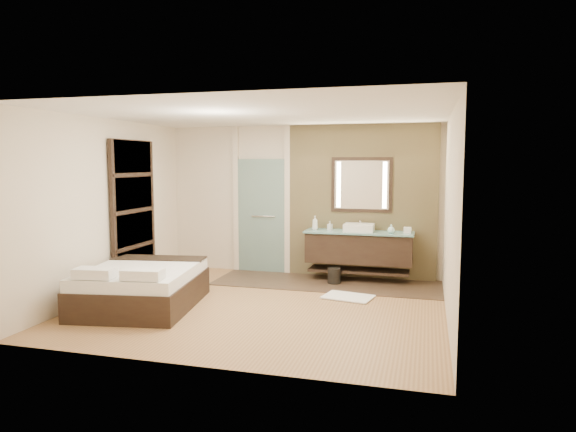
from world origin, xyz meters
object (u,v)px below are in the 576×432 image
(mirror_unit, at_px, (362,185))
(vanity, at_px, (359,248))
(bed, at_px, (142,287))
(waste_bin, at_px, (334,276))

(mirror_unit, bearing_deg, vanity, -90.00)
(vanity, xyz_separation_m, mirror_unit, (0.00, 0.24, 1.07))
(bed, xyz_separation_m, waste_bin, (2.38, 2.07, -0.16))
(bed, height_order, waste_bin, bed)
(vanity, bearing_deg, mirror_unit, 90.00)
(mirror_unit, xyz_separation_m, waste_bin, (-0.37, -0.58, -1.51))
(mirror_unit, distance_m, waste_bin, 1.66)
(vanity, distance_m, waste_bin, 0.67)
(bed, relative_size, waste_bin, 7.46)
(bed, distance_m, waste_bin, 3.16)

